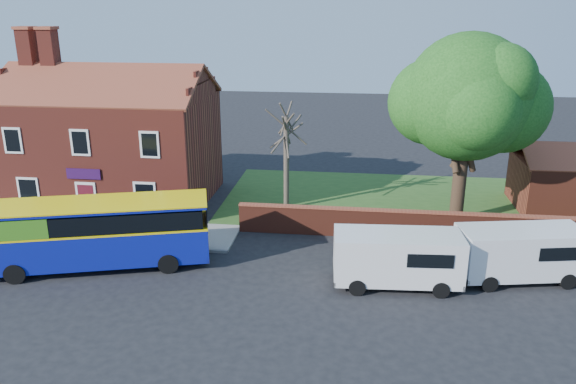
# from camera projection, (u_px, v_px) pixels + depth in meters

# --- Properties ---
(ground) EXTENTS (120.00, 120.00, 0.00)m
(ground) POSITION_uv_depth(u_px,v_px,m) (162.00, 288.00, 24.59)
(ground) COLOR black
(ground) RESTS_ON ground
(pavement) EXTENTS (18.00, 3.50, 0.12)m
(pavement) POSITION_uv_depth(u_px,v_px,m) (75.00, 230.00, 30.82)
(pavement) COLOR gray
(pavement) RESTS_ON ground
(kerb) EXTENTS (18.00, 0.15, 0.14)m
(kerb) POSITION_uv_depth(u_px,v_px,m) (58.00, 243.00, 29.17)
(kerb) COLOR slate
(kerb) RESTS_ON ground
(grass_strip) EXTENTS (26.00, 12.00, 0.04)m
(grass_strip) POSITION_uv_depth(u_px,v_px,m) (431.00, 203.00, 35.28)
(grass_strip) COLOR #426B28
(grass_strip) RESTS_ON ground
(shop_building) EXTENTS (12.30, 8.13, 10.50)m
(shop_building) POSITION_uv_depth(u_px,v_px,m) (112.00, 146.00, 35.19)
(shop_building) COLOR maroon
(shop_building) RESTS_ON ground
(boundary_wall) EXTENTS (22.00, 0.38, 1.60)m
(boundary_wall) POSITION_uv_depth(u_px,v_px,m) (445.00, 226.00, 29.38)
(boundary_wall) COLOR maroon
(boundary_wall) RESTS_ON ground
(bus) EXTENTS (10.81, 5.48, 3.20)m
(bus) POSITION_uv_depth(u_px,v_px,m) (87.00, 231.00, 26.08)
(bus) COLOR #0E199B
(bus) RESTS_ON ground
(van_near) EXTENTS (5.65, 2.58, 2.42)m
(van_near) POSITION_uv_depth(u_px,v_px,m) (398.00, 257.00, 24.48)
(van_near) COLOR white
(van_near) RESTS_ON ground
(van_far) EXTENTS (5.82, 3.23, 2.41)m
(van_far) POSITION_uv_depth(u_px,v_px,m) (521.00, 252.00, 25.00)
(van_far) COLOR white
(van_far) RESTS_ON ground
(large_tree) EXTENTS (8.67, 6.86, 10.58)m
(large_tree) POSITION_uv_depth(u_px,v_px,m) (468.00, 101.00, 30.25)
(large_tree) COLOR black
(large_tree) RESTS_ON ground
(bare_tree) EXTENTS (2.33, 2.77, 6.20)m
(bare_tree) POSITION_uv_depth(u_px,v_px,m) (286.00, 158.00, 33.29)
(bare_tree) COLOR #4C4238
(bare_tree) RESTS_ON ground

